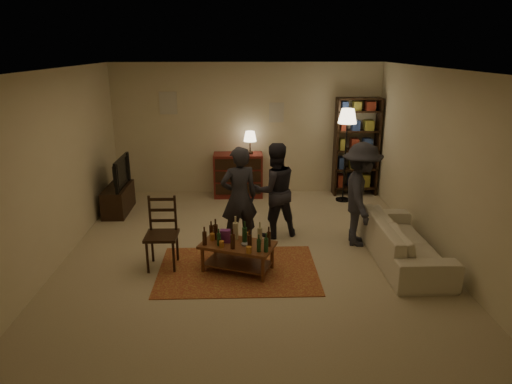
{
  "coord_description": "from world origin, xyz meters",
  "views": [
    {
      "loc": [
        -0.13,
        -6.4,
        2.99
      ],
      "look_at": [
        0.08,
        0.1,
        0.91
      ],
      "focal_mm": 32.0,
      "sensor_mm": 36.0,
      "label": 1
    }
  ],
  "objects_px": {
    "bookshelf": "(356,146)",
    "person_by_sofa": "(361,195)",
    "dresser": "(239,174)",
    "tv_stand": "(118,193)",
    "coffee_table": "(237,246)",
    "person_right": "(274,190)",
    "dining_chair": "(162,230)",
    "person_left": "(239,198)",
    "floor_lamp": "(347,123)",
    "sofa": "(403,241)"
  },
  "relations": [
    {
      "from": "dining_chair",
      "to": "tv_stand",
      "type": "bearing_deg",
      "value": 118.42
    },
    {
      "from": "sofa",
      "to": "coffee_table",
      "type": "bearing_deg",
      "value": 95.83
    },
    {
      "from": "coffee_table",
      "to": "person_left",
      "type": "distance_m",
      "value": 0.94
    },
    {
      "from": "tv_stand",
      "to": "dresser",
      "type": "relative_size",
      "value": 0.78
    },
    {
      "from": "dresser",
      "to": "dining_chair",
      "type": "bearing_deg",
      "value": -108.63
    },
    {
      "from": "floor_lamp",
      "to": "tv_stand",
      "type": "bearing_deg",
      "value": -172.96
    },
    {
      "from": "person_left",
      "to": "dresser",
      "type": "bearing_deg",
      "value": -106.19
    },
    {
      "from": "coffee_table",
      "to": "person_left",
      "type": "xyz_separation_m",
      "value": [
        0.03,
        0.85,
        0.42
      ]
    },
    {
      "from": "coffee_table",
      "to": "floor_lamp",
      "type": "xyz_separation_m",
      "value": [
        2.12,
        2.98,
        1.21
      ]
    },
    {
      "from": "coffee_table",
      "to": "dining_chair",
      "type": "bearing_deg",
      "value": 168.64
    },
    {
      "from": "tv_stand",
      "to": "dining_chair",
      "type": "bearing_deg",
      "value": -61.91
    },
    {
      "from": "tv_stand",
      "to": "person_by_sofa",
      "type": "distance_m",
      "value": 4.46
    },
    {
      "from": "dresser",
      "to": "person_by_sofa",
      "type": "bearing_deg",
      "value": -52.78
    },
    {
      "from": "bookshelf",
      "to": "person_right",
      "type": "height_order",
      "value": "bookshelf"
    },
    {
      "from": "dresser",
      "to": "person_by_sofa",
      "type": "xyz_separation_m",
      "value": [
        1.89,
        -2.49,
        0.34
      ]
    },
    {
      "from": "dresser",
      "to": "person_left",
      "type": "height_order",
      "value": "person_left"
    },
    {
      "from": "floor_lamp",
      "to": "person_by_sofa",
      "type": "relative_size",
      "value": 1.14
    },
    {
      "from": "person_by_sofa",
      "to": "person_right",
      "type": "bearing_deg",
      "value": 81.95
    },
    {
      "from": "bookshelf",
      "to": "floor_lamp",
      "type": "height_order",
      "value": "bookshelf"
    },
    {
      "from": "dining_chair",
      "to": "sofa",
      "type": "distance_m",
      "value": 3.46
    },
    {
      "from": "tv_stand",
      "to": "bookshelf",
      "type": "distance_m",
      "value": 4.84
    },
    {
      "from": "dining_chair",
      "to": "dresser",
      "type": "xyz_separation_m",
      "value": [
        1.06,
        3.15,
        -0.07
      ]
    },
    {
      "from": "coffee_table",
      "to": "person_by_sofa",
      "type": "xyz_separation_m",
      "value": [
        1.9,
        0.87,
        0.44
      ]
    },
    {
      "from": "person_left",
      "to": "floor_lamp",
      "type": "bearing_deg",
      "value": -151.08
    },
    {
      "from": "floor_lamp",
      "to": "person_right",
      "type": "height_order",
      "value": "floor_lamp"
    },
    {
      "from": "floor_lamp",
      "to": "person_by_sofa",
      "type": "height_order",
      "value": "floor_lamp"
    },
    {
      "from": "dresser",
      "to": "tv_stand",
      "type": "bearing_deg",
      "value": -157.93
    },
    {
      "from": "dining_chair",
      "to": "person_by_sofa",
      "type": "relative_size",
      "value": 0.63
    },
    {
      "from": "floor_lamp",
      "to": "person_by_sofa",
      "type": "distance_m",
      "value": 2.26
    },
    {
      "from": "coffee_table",
      "to": "person_by_sofa",
      "type": "height_order",
      "value": "person_by_sofa"
    },
    {
      "from": "dresser",
      "to": "floor_lamp",
      "type": "bearing_deg",
      "value": -10.01
    },
    {
      "from": "sofa",
      "to": "person_by_sofa",
      "type": "bearing_deg",
      "value": 38.77
    },
    {
      "from": "dresser",
      "to": "floor_lamp",
      "type": "height_order",
      "value": "floor_lamp"
    },
    {
      "from": "person_by_sofa",
      "to": "coffee_table",
      "type": "bearing_deg",
      "value": 122.23
    },
    {
      "from": "floor_lamp",
      "to": "person_right",
      "type": "relative_size",
      "value": 1.19
    },
    {
      "from": "bookshelf",
      "to": "person_right",
      "type": "xyz_separation_m",
      "value": [
        -1.85,
        -2.19,
        -0.25
      ]
    },
    {
      "from": "person_left",
      "to": "person_right",
      "type": "bearing_deg",
      "value": -162.27
    },
    {
      "from": "bookshelf",
      "to": "coffee_table",
      "type": "bearing_deg",
      "value": -125.52
    },
    {
      "from": "bookshelf",
      "to": "person_by_sofa",
      "type": "height_order",
      "value": "bookshelf"
    },
    {
      "from": "tv_stand",
      "to": "bookshelf",
      "type": "bearing_deg",
      "value": 11.8
    },
    {
      "from": "person_right",
      "to": "dining_chair",
      "type": "bearing_deg",
      "value": 14.86
    },
    {
      "from": "bookshelf",
      "to": "person_by_sofa",
      "type": "relative_size",
      "value": 1.24
    },
    {
      "from": "tv_stand",
      "to": "floor_lamp",
      "type": "height_order",
      "value": "floor_lamp"
    },
    {
      "from": "floor_lamp",
      "to": "person_right",
      "type": "distance_m",
      "value": 2.46
    },
    {
      "from": "coffee_table",
      "to": "person_right",
      "type": "relative_size",
      "value": 0.72
    },
    {
      "from": "tv_stand",
      "to": "floor_lamp",
      "type": "relative_size",
      "value": 0.57
    },
    {
      "from": "dresser",
      "to": "person_right",
      "type": "bearing_deg",
      "value": -74.53
    },
    {
      "from": "coffee_table",
      "to": "bookshelf",
      "type": "bearing_deg",
      "value": 54.48
    },
    {
      "from": "coffee_table",
      "to": "person_right",
      "type": "bearing_deg",
      "value": 64.29
    },
    {
      "from": "dining_chair",
      "to": "sofa",
      "type": "bearing_deg",
      "value": 0.88
    }
  ]
}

